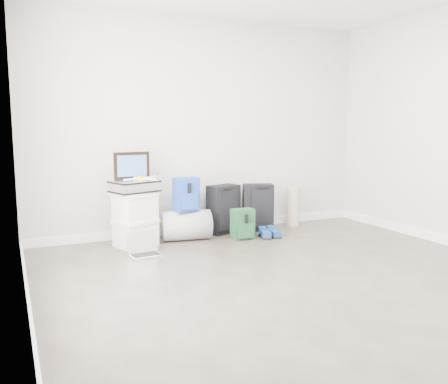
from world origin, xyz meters
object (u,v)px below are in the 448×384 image
laptop (144,250)px  briefcase (135,186)px  boxes_stack (135,219)px  large_suitcase (224,209)px  carry_on (258,207)px  duffel_bag (186,225)px

laptop → briefcase: bearing=83.1°
boxes_stack → large_suitcase: boxes_stack is taller
large_suitcase → carry_on: size_ratio=1.01×
boxes_stack → laptop: size_ratio=1.77×
briefcase → large_suitcase: size_ratio=0.78×
boxes_stack → duffel_bag: bearing=-19.4°
boxes_stack → laptop: 0.48m
boxes_stack → duffel_bag: size_ratio=1.07×
briefcase → large_suitcase: (1.19, 0.19, -0.38)m
large_suitcase → carry_on: (0.47, -0.06, -0.00)m
briefcase → duffel_bag: 0.81m
carry_on → laptop: (-1.68, -0.54, -0.25)m
carry_on → briefcase: bearing=-154.4°
briefcase → large_suitcase: briefcase is taller
duffel_bag → large_suitcase: (0.57, 0.15, 0.13)m
briefcase → large_suitcase: 1.26m
duffel_bag → large_suitcase: bearing=23.6°
carry_on → duffel_bag: bearing=-153.7°
boxes_stack → carry_on: bearing=-18.2°
boxes_stack → large_suitcase: 1.21m
duffel_bag → large_suitcase: size_ratio=0.94×
large_suitcase → laptop: 1.37m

